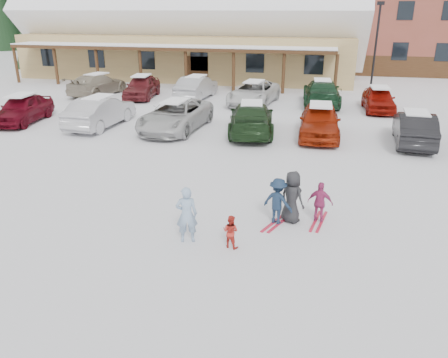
% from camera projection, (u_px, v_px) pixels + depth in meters
% --- Properties ---
extents(ground, '(160.00, 160.00, 0.00)m').
position_uv_depth(ground, '(206.00, 223.00, 12.41)').
color(ground, white).
rests_on(ground, ground).
extents(day_lodge, '(29.12, 12.50, 10.38)m').
position_uv_depth(day_lodge, '(190.00, 30.00, 38.21)').
color(day_lodge, tan).
rests_on(day_lodge, ground).
extents(lamp_post, '(0.50, 0.25, 6.15)m').
position_uv_depth(lamp_post, '(376.00, 41.00, 31.56)').
color(lamp_post, black).
rests_on(lamp_post, ground).
extents(conifer_0, '(4.40, 4.40, 10.20)m').
position_uv_depth(conifer_0, '(31.00, 8.00, 43.01)').
color(conifer_0, black).
rests_on(conifer_0, ground).
extents(conifer_3, '(3.96, 3.96, 9.18)m').
position_uv_depth(conifer_3, '(359.00, 14.00, 49.16)').
color(conifer_3, black).
rests_on(conifer_3, ground).
extents(adult_skier, '(0.64, 0.52, 1.53)m').
position_uv_depth(adult_skier, '(187.00, 215.00, 11.20)').
color(adult_skier, '#89A7C8').
rests_on(adult_skier, ground).
extents(toddler_red, '(0.50, 0.43, 0.88)m').
position_uv_depth(toddler_red, '(231.00, 231.00, 11.04)').
color(toddler_red, red).
rests_on(toddler_red, ground).
extents(child_navy, '(1.00, 0.79, 1.36)m').
position_uv_depth(child_navy, '(278.00, 201.00, 12.17)').
color(child_navy, '#16273E').
rests_on(child_navy, ground).
extents(skis_child_navy, '(0.70, 1.38, 0.03)m').
position_uv_depth(skis_child_navy, '(277.00, 223.00, 12.42)').
color(skis_child_navy, '#B41932').
rests_on(skis_child_navy, ground).
extents(child_magenta, '(0.75, 0.41, 1.21)m').
position_uv_depth(child_magenta, '(320.00, 203.00, 12.27)').
color(child_magenta, '#AB316A').
rests_on(child_magenta, ground).
extents(skis_child_magenta, '(0.43, 1.41, 0.03)m').
position_uv_depth(skis_child_magenta, '(318.00, 221.00, 12.49)').
color(skis_child_magenta, '#B41932').
rests_on(skis_child_magenta, ground).
extents(bystander_dark, '(0.88, 0.81, 1.52)m').
position_uv_depth(bystander_dark, '(292.00, 197.00, 12.26)').
color(bystander_dark, '#252527').
rests_on(bystander_dark, ground).
extents(parked_car_0, '(2.26, 4.50, 1.47)m').
position_uv_depth(parked_car_0, '(23.00, 109.00, 23.10)').
color(parked_car_0, '#5A0714').
rests_on(parked_car_0, ground).
extents(parked_car_1, '(1.86, 4.76, 1.55)m').
position_uv_depth(parked_car_1, '(100.00, 112.00, 22.25)').
color(parked_car_1, '#ADACB1').
rests_on(parked_car_1, ground).
extents(parked_car_2, '(2.82, 5.46, 1.47)m').
position_uv_depth(parked_car_2, '(176.00, 115.00, 21.67)').
color(parked_car_2, '#BABABA').
rests_on(parked_car_2, ground).
extents(parked_car_3, '(2.86, 5.43, 1.50)m').
position_uv_depth(parked_car_3, '(251.00, 118.00, 21.05)').
color(parked_car_3, '#1A3118').
rests_on(parked_car_3, ground).
extents(parked_car_4, '(1.96, 4.61, 1.55)m').
position_uv_depth(parked_car_4, '(320.00, 121.00, 20.44)').
color(parked_car_4, '#9A230A').
rests_on(parked_car_4, ground).
extents(parked_car_5, '(1.80, 4.48, 1.45)m').
position_uv_depth(parked_car_5, '(414.00, 128.00, 19.38)').
color(parked_car_5, black).
rests_on(parked_car_5, ground).
extents(parked_car_7, '(2.83, 5.28, 1.45)m').
position_uv_depth(parked_car_7, '(98.00, 84.00, 30.50)').
color(parked_car_7, gray).
rests_on(parked_car_7, ground).
extents(parked_car_8, '(2.32, 4.60, 1.50)m').
position_uv_depth(parked_car_8, '(142.00, 87.00, 29.47)').
color(parked_car_8, maroon).
rests_on(parked_car_8, ground).
extents(parked_car_9, '(1.89, 4.67, 1.51)m').
position_uv_depth(parked_car_9, '(196.00, 87.00, 29.18)').
color(parked_car_9, '#9D9DA1').
rests_on(parked_car_9, ground).
extents(parked_car_10, '(2.98, 5.45, 1.45)m').
position_uv_depth(parked_car_10, '(254.00, 93.00, 27.49)').
color(parked_car_10, silver).
rests_on(parked_car_10, ground).
extents(parked_car_11, '(2.56, 5.55, 1.57)m').
position_uv_depth(parked_car_11, '(322.00, 93.00, 27.20)').
color(parked_car_11, '#173B22').
rests_on(parked_car_11, ground).
extents(parked_car_12, '(1.85, 4.18, 1.40)m').
position_uv_depth(parked_car_12, '(379.00, 99.00, 25.72)').
color(parked_car_12, maroon).
rests_on(parked_car_12, ground).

